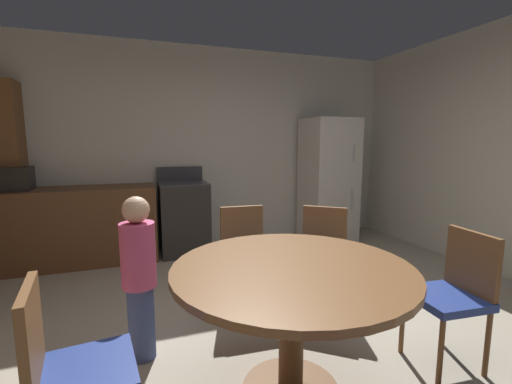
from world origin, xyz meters
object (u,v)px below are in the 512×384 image
(oven_range, at_px, (184,217))
(dining_table, at_px, (292,292))
(chair_northeast, at_px, (322,251))
(chair_east, at_px, (455,289))
(microwave, at_px, (8,179))
(person_child, at_px, (139,274))
(refrigerator, at_px, (328,180))
(chair_west, at_px, (67,366))
(chair_north, at_px, (245,251))

(oven_range, height_order, dining_table, oven_range)
(chair_northeast, distance_m, chair_east, 1.04)
(microwave, bearing_deg, chair_east, -42.01)
(microwave, bearing_deg, oven_range, 0.11)
(oven_range, bearing_deg, dining_table, -85.41)
(chair_east, relative_size, person_child, 0.80)
(refrigerator, xyz_separation_m, person_child, (-2.66, -2.11, -0.30))
(microwave, height_order, chair_northeast, microwave)
(dining_table, xyz_separation_m, chair_east, (1.10, -0.09, -0.11))
(microwave, bearing_deg, chair_west, -70.97)
(refrigerator, relative_size, dining_table, 1.33)
(chair_north, distance_m, chair_west, 1.69)
(chair_northeast, bearing_deg, chair_north, -72.53)
(refrigerator, distance_m, chair_west, 4.13)
(oven_range, distance_m, chair_west, 3.04)
(dining_table, distance_m, chair_northeast, 1.11)
(microwave, distance_m, person_child, 2.56)
(chair_east, bearing_deg, chair_northeast, -61.92)
(chair_east, distance_m, person_child, 2.02)
(microwave, distance_m, chair_north, 2.80)
(chair_northeast, relative_size, chair_east, 1.00)
(chair_west, xyz_separation_m, person_child, (0.30, 0.76, 0.08))
(person_child, bearing_deg, oven_range, 113.41)
(refrigerator, height_order, chair_east, refrigerator)
(oven_range, height_order, microwave, microwave)
(oven_range, bearing_deg, microwave, -179.89)
(refrigerator, distance_m, dining_table, 3.32)
(chair_east, distance_m, chair_west, 2.19)
(refrigerator, relative_size, chair_west, 2.02)
(dining_table, bearing_deg, oven_range, 94.59)
(chair_east, xyz_separation_m, person_child, (-1.89, 0.72, 0.08))
(dining_table, xyz_separation_m, chair_northeast, (0.69, 0.86, -0.11))
(person_child, bearing_deg, microwave, 159.30)
(chair_northeast, height_order, chair_east, same)
(chair_northeast, relative_size, person_child, 0.80)
(chair_northeast, relative_size, chair_north, 1.00)
(dining_table, bearing_deg, chair_east, -4.86)
(refrigerator, relative_size, chair_east, 2.02)
(oven_range, bearing_deg, chair_west, -106.58)
(refrigerator, xyz_separation_m, dining_table, (-1.86, -2.73, -0.27))
(oven_range, height_order, refrigerator, refrigerator)
(chair_east, relative_size, chair_west, 1.00)
(chair_north, bearing_deg, chair_northeast, 72.53)
(refrigerator, distance_m, chair_northeast, 2.24)
(dining_table, height_order, person_child, person_child)
(chair_north, height_order, chair_east, same)
(chair_north, relative_size, chair_east, 1.00)
(chair_north, xyz_separation_m, person_child, (-0.87, -0.47, 0.08))
(oven_range, bearing_deg, chair_north, -80.06)
(microwave, height_order, dining_table, microwave)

